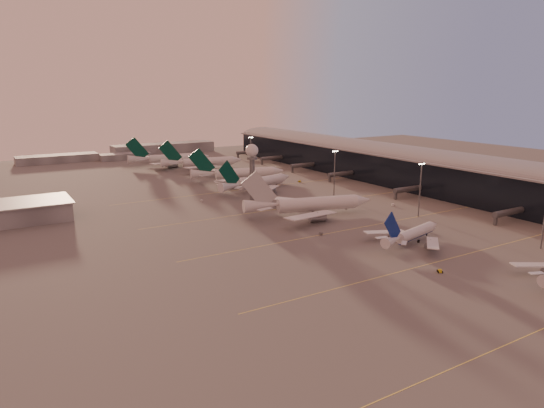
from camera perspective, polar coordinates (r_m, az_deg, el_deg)
ground at (r=155.56m, az=18.11°, el=-8.55°), size 700.00×700.00×0.00m
taxiway_markings at (r=212.80m, az=12.07°, el=-2.28°), size 180.00×185.25×0.02m
terminal at (r=302.23m, az=16.00°, el=4.13°), size 57.00×362.00×23.04m
radar_tower at (r=244.92m, az=-2.36°, el=5.05°), size 6.40×6.40×31.10m
mast_b at (r=226.60m, az=17.04°, el=1.94°), size 3.60×0.56×25.00m
mast_c at (r=262.56m, az=7.37°, el=3.92°), size 3.60×0.56×25.00m
mast_d at (r=335.88m, az=-2.52°, el=6.07°), size 3.60×0.56×25.00m
distant_horizon at (r=436.04m, az=-15.84°, el=5.96°), size 165.00×37.50×9.00m
narrowbody_mid at (r=188.51m, az=16.16°, el=-3.59°), size 37.95×29.92×15.08m
widebody_white at (r=221.94m, az=4.43°, el=-0.36°), size 60.77×48.08×21.85m
greentail_a at (r=275.26m, az=-1.76°, el=2.29°), size 53.30×42.51×19.75m
greentail_b at (r=303.60m, az=-3.94°, el=3.39°), size 59.28×47.32×21.91m
greentail_c at (r=353.52m, az=-8.14°, el=4.70°), size 59.92×48.03×21.88m
greentail_d at (r=375.20m, az=-11.93°, el=5.06°), size 61.95×49.73×22.56m
gsv_tug_mid at (r=162.65m, az=19.15°, el=-7.47°), size 4.12×3.75×1.01m
gsv_truck_b at (r=205.88m, az=18.00°, el=-2.87°), size 5.20×2.05×2.09m
gsv_truck_c at (r=193.29m, az=5.81°, el=-3.26°), size 6.08×5.35×2.42m
gsv_catering_b at (r=246.39m, az=14.11°, el=0.30°), size 6.20×4.15×4.68m
gsv_tug_far at (r=237.29m, az=4.86°, el=-0.30°), size 2.29×3.25×0.85m
gsv_truck_d at (r=251.63m, az=-8.31°, el=0.52°), size 3.01×5.13×1.95m
gsv_tug_hangar at (r=301.37m, az=3.26°, el=2.67°), size 3.90×3.06×0.98m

